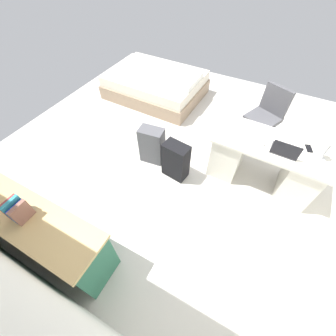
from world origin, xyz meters
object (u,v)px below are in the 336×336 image
(credenza, at_px, (38,230))
(suitcase_black, at_px, (176,161))
(computer_mouse, at_px, (263,143))
(desk, at_px, (264,162))
(office_chair, at_px, (264,119))
(suitcase_spare_grey, at_px, (152,145))
(cell_phone_near_laptop, at_px, (309,148))
(desk_lamp, at_px, (328,142))
(laptop, at_px, (285,151))
(bed, at_px, (156,85))

(credenza, distance_m, suitcase_black, 1.89)
(computer_mouse, bearing_deg, suitcase_black, 24.02)
(credenza, distance_m, computer_mouse, 2.82)
(desk, relative_size, office_chair, 1.55)
(suitcase_spare_grey, distance_m, cell_phone_near_laptop, 2.09)
(suitcase_black, height_order, desk_lamp, desk_lamp)
(laptop, distance_m, computer_mouse, 0.27)
(credenza, bearing_deg, desk_lamp, -138.92)
(bed, height_order, suitcase_spare_grey, suitcase_spare_grey)
(credenza, relative_size, laptop, 5.71)
(credenza, height_order, laptop, laptop)
(credenza, relative_size, desk_lamp, 5.22)
(bed, height_order, laptop, laptop)
(office_chair, relative_size, laptop, 2.98)
(desk, distance_m, laptop, 0.44)
(suitcase_black, bearing_deg, laptop, -155.83)
(laptop, bearing_deg, cell_phone_near_laptop, -139.06)
(desk, bearing_deg, cell_phone_near_laptop, -164.92)
(office_chair, distance_m, cell_phone_near_laptop, 1.05)
(desk_lamp, bearing_deg, laptop, 16.49)
(suitcase_spare_grey, bearing_deg, desk_lamp, -177.06)
(desk, height_order, suitcase_black, desk)
(desk, distance_m, cell_phone_near_laptop, 0.55)
(office_chair, relative_size, desk_lamp, 2.72)
(desk, relative_size, credenza, 0.81)
(suitcase_black, relative_size, suitcase_spare_grey, 0.98)
(suitcase_spare_grey, bearing_deg, desk, -173.44)
(bed, distance_m, suitcase_spare_grey, 1.89)
(office_chair, xyz_separation_m, cell_phone_near_laptop, (-0.61, 0.79, 0.31))
(suitcase_black, height_order, computer_mouse, computer_mouse)
(suitcase_spare_grey, bearing_deg, office_chair, -143.97)
(laptop, bearing_deg, suitcase_black, 16.34)
(credenza, distance_m, bed, 3.49)
(suitcase_spare_grey, relative_size, computer_mouse, 6.08)
(bed, xyz_separation_m, suitcase_black, (-1.35, 1.77, 0.05))
(computer_mouse, distance_m, cell_phone_near_laptop, 0.56)
(cell_phone_near_laptop, bearing_deg, bed, -41.74)
(computer_mouse, bearing_deg, desk_lamp, -173.09)
(computer_mouse, height_order, desk_lamp, desk_lamp)
(suitcase_spare_grey, xyz_separation_m, computer_mouse, (-1.46, -0.31, 0.44))
(bed, relative_size, suitcase_spare_grey, 3.18)
(credenza, bearing_deg, laptop, -135.84)
(laptop, height_order, desk_lamp, desk_lamp)
(suitcase_spare_grey, xyz_separation_m, desk_lamp, (-2.08, -0.37, 0.68))
(bed, relative_size, laptop, 6.13)
(desk, relative_size, suitcase_black, 2.45)
(office_chair, relative_size, suitcase_black, 1.58)
(suitcase_spare_grey, bearing_deg, cell_phone_near_laptop, -173.15)
(desk, relative_size, bed, 0.75)
(desk, relative_size, desk_lamp, 4.22)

